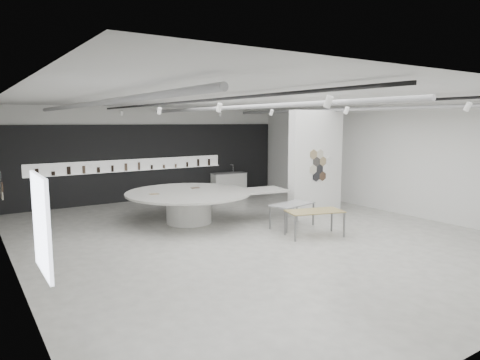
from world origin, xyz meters
TOP-DOWN VIEW (x-y plane):
  - room at (-0.09, -0.00)m, footprint 12.02×14.02m
  - back_wall_display at (-0.08, 6.93)m, footprint 11.80×0.27m
  - partition_column at (3.50, 1.00)m, footprint 2.20×0.38m
  - display_island at (-0.73, 2.20)m, footprint 5.32×4.54m
  - sample_table_wood at (1.40, -1.20)m, footprint 1.72×1.20m
  - sample_table_stone at (1.56, -0.05)m, footprint 1.55×1.00m
  - kitchen_counter at (3.40, 6.53)m, footprint 1.65×0.77m

SIDE VIEW (x-z plane):
  - kitchen_counter at x=3.40m, z-range -0.17..1.08m
  - display_island at x=-0.73m, z-range 0.15..1.17m
  - sample_table_stone at x=1.56m, z-range 0.30..1.04m
  - sample_table_wood at x=1.40m, z-range 0.31..1.05m
  - back_wall_display at x=-0.08m, z-range -0.01..3.09m
  - partition_column at x=3.50m, z-range 0.00..3.60m
  - room at x=-0.09m, z-range 0.16..3.98m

